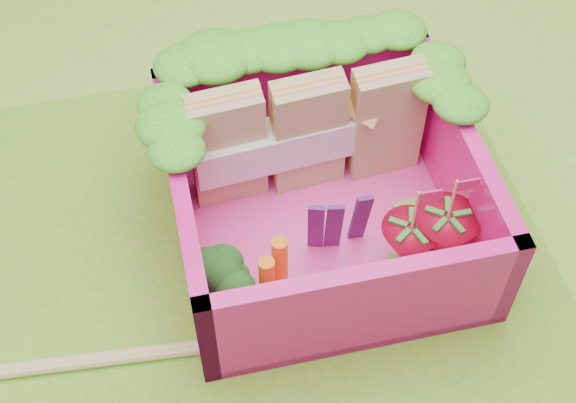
{
  "coord_description": "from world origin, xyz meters",
  "views": [
    {
      "loc": [
        -0.32,
        -1.96,
        3.04
      ],
      "look_at": [
        0.16,
        0.16,
        0.28
      ],
      "focal_mm": 50.0,
      "sensor_mm": 36.0,
      "label": 1
    }
  ],
  "objects_px": {
    "strawberry_right": "(443,236)",
    "chopsticks": "(4,371)",
    "broccoli": "(226,282)",
    "strawberry_left": "(408,245)",
    "bento_box": "(323,192)",
    "sandwich_stack": "(309,133)"
  },
  "relations": [
    {
      "from": "sandwich_stack",
      "to": "strawberry_right",
      "type": "distance_m",
      "value": 0.76
    },
    {
      "from": "sandwich_stack",
      "to": "strawberry_right",
      "type": "relative_size",
      "value": 2.09
    },
    {
      "from": "sandwich_stack",
      "to": "strawberry_left",
      "type": "distance_m",
      "value": 0.68
    },
    {
      "from": "strawberry_left",
      "to": "chopsticks",
      "type": "relative_size",
      "value": 0.22
    },
    {
      "from": "bento_box",
      "to": "chopsticks",
      "type": "relative_size",
      "value": 0.59
    },
    {
      "from": "sandwich_stack",
      "to": "chopsticks",
      "type": "xyz_separation_m",
      "value": [
        -1.45,
        -0.73,
        -0.32
      ]
    },
    {
      "from": "strawberry_right",
      "to": "chopsticks",
      "type": "xyz_separation_m",
      "value": [
        -1.9,
        -0.14,
        -0.17
      ]
    },
    {
      "from": "bento_box",
      "to": "strawberry_right",
      "type": "height_order",
      "value": "strawberry_right"
    },
    {
      "from": "strawberry_right",
      "to": "chopsticks",
      "type": "relative_size",
      "value": 0.23
    },
    {
      "from": "strawberry_left",
      "to": "strawberry_right",
      "type": "xyz_separation_m",
      "value": [
        0.16,
        0.0,
        0.01
      ]
    },
    {
      "from": "bento_box",
      "to": "strawberry_right",
      "type": "bearing_deg",
      "value": -32.22
    },
    {
      "from": "strawberry_left",
      "to": "chopsticks",
      "type": "bearing_deg",
      "value": -175.56
    },
    {
      "from": "broccoli",
      "to": "strawberry_left",
      "type": "xyz_separation_m",
      "value": [
        0.8,
        0.04,
        -0.04
      ]
    },
    {
      "from": "chopsticks",
      "to": "bento_box",
      "type": "bearing_deg",
      "value": 16.65
    },
    {
      "from": "bento_box",
      "to": "chopsticks",
      "type": "xyz_separation_m",
      "value": [
        -1.44,
        -0.43,
        -0.25
      ]
    },
    {
      "from": "bento_box",
      "to": "broccoli",
      "type": "distance_m",
      "value": 0.6
    },
    {
      "from": "bento_box",
      "to": "broccoli",
      "type": "bearing_deg",
      "value": -146.16
    },
    {
      "from": "broccoli",
      "to": "strawberry_right",
      "type": "relative_size",
      "value": 0.63
    },
    {
      "from": "broccoli",
      "to": "chopsticks",
      "type": "distance_m",
      "value": 0.97
    },
    {
      "from": "strawberry_left",
      "to": "chopsticks",
      "type": "xyz_separation_m",
      "value": [
        -1.75,
        -0.14,
        -0.16
      ]
    },
    {
      "from": "bento_box",
      "to": "strawberry_right",
      "type": "distance_m",
      "value": 0.55
    },
    {
      "from": "strawberry_right",
      "to": "bento_box",
      "type": "bearing_deg",
      "value": 147.78
    }
  ]
}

